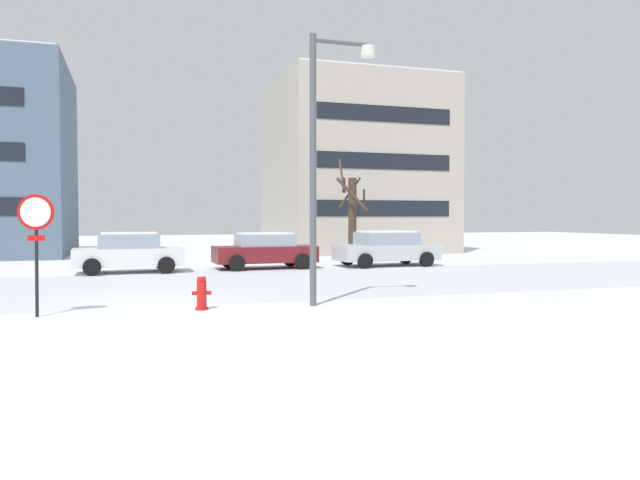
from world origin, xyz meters
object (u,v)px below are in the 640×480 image
object	(u,v)px
parked_car_white	(129,252)
parked_car_silver	(386,248)
fire_hydrant	(202,292)
street_lamp	(323,144)
parked_car_maroon	(265,250)
stop_sign	(36,231)

from	to	relation	value
parked_car_white	parked_car_silver	bearing A→B (deg)	0.07
fire_hydrant	street_lamp	xyz separation A→B (m)	(2.88, -0.14, 3.46)
parked_car_maroon	parked_car_silver	xyz separation A→B (m)	(5.37, -0.23, 0.02)
street_lamp	parked_car_white	xyz separation A→B (m)	(-4.50, 10.38, -3.10)
street_lamp	parked_car_maroon	size ratio (longest dim) A/B	1.52
fire_hydrant	street_lamp	bearing A→B (deg)	-2.81
parked_car_white	fire_hydrant	bearing A→B (deg)	-81.03
street_lamp	parked_car_silver	xyz separation A→B (m)	(6.24, 10.39, -3.10)
street_lamp	stop_sign	bearing A→B (deg)	177.81
fire_hydrant	parked_car_white	distance (m)	10.37
stop_sign	parked_car_silver	world-z (taller)	stop_sign
stop_sign	street_lamp	world-z (taller)	street_lamp
parked_car_white	parked_car_silver	size ratio (longest dim) A/B	0.91
fire_hydrant	parked_car_silver	size ratio (longest dim) A/B	0.18
parked_car_white	parked_car_maroon	distance (m)	5.38
stop_sign	parked_car_silver	distance (m)	16.19
fire_hydrant	parked_car_white	world-z (taller)	parked_car_white
parked_car_maroon	parked_car_silver	distance (m)	5.38
stop_sign	street_lamp	xyz separation A→B (m)	(6.33, -0.24, 2.05)
stop_sign	parked_car_white	bearing A→B (deg)	79.76
stop_sign	fire_hydrant	world-z (taller)	stop_sign
fire_hydrant	street_lamp	distance (m)	4.51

